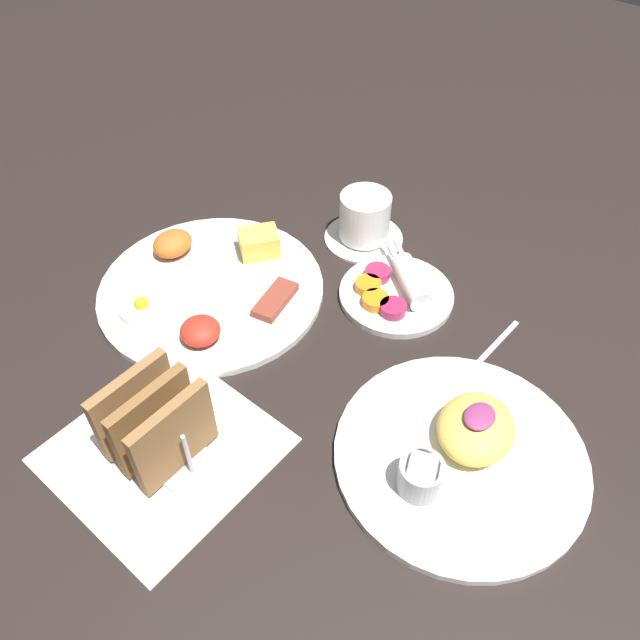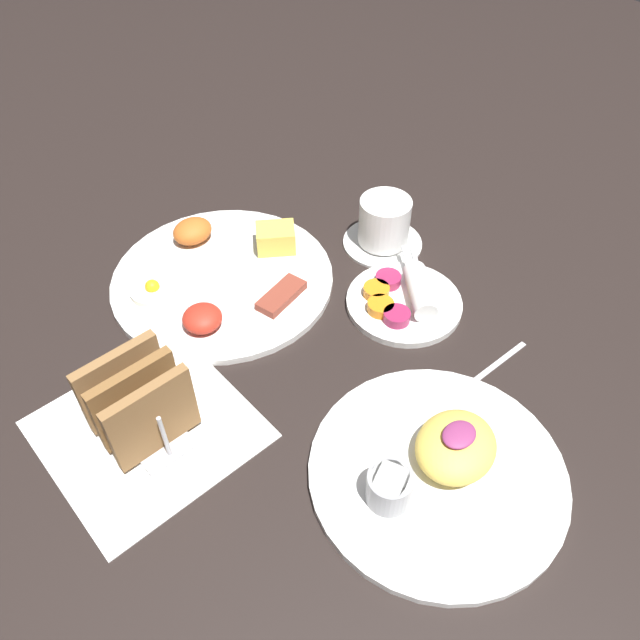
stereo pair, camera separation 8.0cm
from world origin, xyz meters
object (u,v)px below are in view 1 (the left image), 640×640
plate_condiments (396,291)px  plate_foreground (461,450)px  toast_rack (155,424)px  coffee_cup (365,220)px  plate_breakfast (210,285)px

plate_condiments → plate_foreground: bearing=-129.0°
plate_foreground → toast_rack: (-0.21, 0.26, 0.04)m
coffee_cup → plate_condiments: bearing=-123.4°
plate_breakfast → coffee_cup: size_ratio=2.61×
plate_breakfast → coffee_cup: bearing=-22.6°
plate_breakfast → coffee_cup: coffee_cup is taller
coffee_cup → plate_breakfast: bearing=157.4°
toast_rack → coffee_cup: size_ratio=0.97×
plate_condiments → coffee_cup: (0.07, 0.11, 0.02)m
plate_condiments → coffee_cup: size_ratio=1.32×
plate_breakfast → toast_rack: toast_rack is taller
plate_foreground → toast_rack: size_ratio=2.41×
plate_breakfast → plate_condiments: bearing=-53.1°
toast_rack → coffee_cup: toast_rack is taller
plate_foreground → plate_condiments: bearing=51.0°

